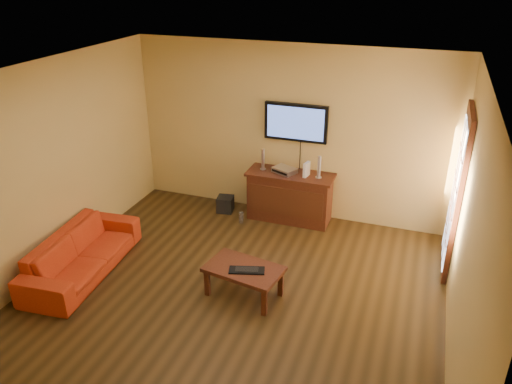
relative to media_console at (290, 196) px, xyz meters
The scene contains 14 objects.
ground_plane 2.27m from the media_console, 92.65° to the right, with size 5.00×5.00×0.00m, color #2F200D.
room_walls 2.07m from the media_console, 93.67° to the right, with size 5.00×5.00×5.00m.
french_door 2.50m from the media_console, 12.85° to the right, with size 0.07×1.02×2.22m.
media_console is the anchor object (origin of this frame).
television 1.16m from the media_console, 90.00° to the left, with size 0.98×0.08×0.58m.
coffee_table 2.11m from the media_console, 89.18° to the right, with size 0.99×0.69×0.40m.
sofa 3.18m from the media_console, 132.75° to the right, with size 1.89×0.55×0.74m, color red.
speaker_left 0.71m from the media_console, behind, with size 0.09×0.09×0.34m.
speaker_right 0.70m from the media_console, ahead, with size 0.09×0.09×0.35m.
av_receiver 0.44m from the media_console, behind, with size 0.34×0.24×0.08m, color silver.
game_console 0.56m from the media_console, ahead, with size 0.05×0.16×0.22m, color white.
subwoofer 1.10m from the media_console, behind, with size 0.25×0.25×0.25m, color black.
bottle 0.83m from the media_console, 149.67° to the right, with size 0.07×0.07×0.21m.
keyboard 2.16m from the media_console, 87.62° to the right, with size 0.45×0.28×0.03m.
Camera 1 is at (1.97, -4.58, 3.79)m, focal length 35.00 mm.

